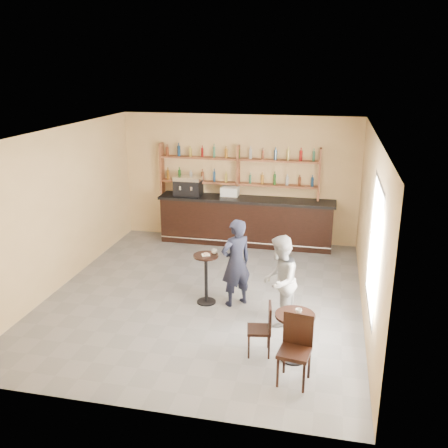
% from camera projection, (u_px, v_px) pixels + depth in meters
% --- Properties ---
extents(floor, '(7.00, 7.00, 0.00)m').
position_uv_depth(floor, '(206.00, 295.00, 9.86)').
color(floor, slate).
rests_on(floor, ground).
extents(ceiling, '(7.00, 7.00, 0.00)m').
position_uv_depth(ceiling, '(203.00, 133.00, 8.88)').
color(ceiling, white).
rests_on(ceiling, wall_back).
extents(wall_back, '(7.00, 0.00, 7.00)m').
position_uv_depth(wall_back, '(239.00, 179.00, 12.63)').
color(wall_back, tan).
rests_on(wall_back, floor).
extents(wall_front, '(7.00, 0.00, 7.00)m').
position_uv_depth(wall_front, '(133.00, 300.00, 6.12)').
color(wall_front, tan).
rests_on(wall_front, floor).
extents(wall_left, '(0.00, 7.00, 7.00)m').
position_uv_depth(wall_left, '(60.00, 209.00, 9.98)').
color(wall_left, tan).
rests_on(wall_left, floor).
extents(wall_right, '(0.00, 7.00, 7.00)m').
position_uv_depth(wall_right, '(370.00, 229.00, 8.76)').
color(wall_right, tan).
rests_on(wall_right, floor).
extents(window_pane, '(0.00, 2.00, 2.00)m').
position_uv_depth(window_pane, '(374.00, 247.00, 7.62)').
color(window_pane, white).
rests_on(window_pane, wall_right).
extents(window_frame, '(0.04, 1.70, 2.10)m').
position_uv_depth(window_frame, '(374.00, 247.00, 7.62)').
color(window_frame, black).
rests_on(window_frame, wall_right).
extents(shelf_unit, '(4.00, 0.26, 1.40)m').
position_uv_depth(shelf_unit, '(238.00, 171.00, 12.44)').
color(shelf_unit, brown).
rests_on(shelf_unit, wall_back).
extents(liquor_bottles, '(3.68, 0.10, 1.00)m').
position_uv_depth(liquor_bottles, '(238.00, 165.00, 12.39)').
color(liquor_bottles, '#8C5919').
rests_on(liquor_bottles, shelf_unit).
extents(bar_counter, '(4.39, 0.86, 1.19)m').
position_uv_depth(bar_counter, '(246.00, 221.00, 12.56)').
color(bar_counter, black).
rests_on(bar_counter, floor).
extents(espresso_machine, '(0.69, 0.46, 0.49)m').
position_uv_depth(espresso_machine, '(188.00, 186.00, 12.61)').
color(espresso_machine, black).
rests_on(espresso_machine, bar_counter).
extents(pastry_case, '(0.46, 0.37, 0.27)m').
position_uv_depth(pastry_case, '(230.00, 192.00, 12.42)').
color(pastry_case, silver).
rests_on(pastry_case, bar_counter).
extents(pedestal_table, '(0.63, 0.63, 0.98)m').
position_uv_depth(pedestal_table, '(206.00, 279.00, 9.43)').
color(pedestal_table, black).
rests_on(pedestal_table, floor).
extents(napkin, '(0.19, 0.19, 0.00)m').
position_uv_depth(napkin, '(206.00, 255.00, 9.28)').
color(napkin, white).
rests_on(napkin, pedestal_table).
extents(donut, '(0.14, 0.14, 0.04)m').
position_uv_depth(donut, '(206.00, 254.00, 9.26)').
color(donut, '#C27947').
rests_on(donut, napkin).
extents(cup_pedestal, '(0.12, 0.12, 0.09)m').
position_uv_depth(cup_pedestal, '(214.00, 251.00, 9.33)').
color(cup_pedestal, white).
rests_on(cup_pedestal, pedestal_table).
extents(man_main, '(0.73, 0.71, 1.69)m').
position_uv_depth(man_main, '(236.00, 263.00, 9.26)').
color(man_main, black).
rests_on(man_main, floor).
extents(cafe_table, '(0.75, 0.75, 0.77)m').
position_uv_depth(cafe_table, '(294.00, 337.00, 7.63)').
color(cafe_table, black).
rests_on(cafe_table, floor).
extents(cup_cafe, '(0.13, 0.13, 0.09)m').
position_uv_depth(cup_cafe, '(299.00, 312.00, 7.48)').
color(cup_cafe, white).
rests_on(cup_cafe, cafe_table).
extents(chair_west, '(0.42, 0.42, 0.85)m').
position_uv_depth(chair_west, '(259.00, 329.00, 7.77)').
color(chair_west, black).
rests_on(chair_west, floor).
extents(chair_south, '(0.49, 0.49, 1.01)m').
position_uv_depth(chair_south, '(294.00, 352.00, 7.02)').
color(chair_south, black).
rests_on(chair_south, floor).
extents(patron_second, '(0.68, 0.84, 1.61)m').
position_uv_depth(patron_second, '(280.00, 281.00, 8.59)').
color(patron_second, gray).
rests_on(patron_second, floor).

